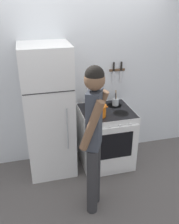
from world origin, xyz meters
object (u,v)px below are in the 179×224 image
object	(u,v)px
stove_range	(106,137)
person	(94,135)
utensil_jar	(115,102)
dutch_oven_pot	(98,111)
tea_kettle	(94,104)
refrigerator	(49,113)

from	to	relation	value
stove_range	person	world-z (taller)	person
stove_range	person	distance (m)	1.07
utensil_jar	dutch_oven_pot	bearing A→B (deg)	-141.12
stove_range	tea_kettle	bearing A→B (deg)	132.90
refrigerator	tea_kettle	size ratio (longest dim) A/B	8.00
refrigerator	dutch_oven_pot	bearing A→B (deg)	-15.82
utensil_jar	person	bearing A→B (deg)	-121.73
refrigerator	utensil_jar	world-z (taller)	refrigerator
dutch_oven_pot	person	bearing A→B (deg)	-109.86
stove_range	dutch_oven_pot	size ratio (longest dim) A/B	3.31
tea_kettle	stove_range	bearing A→B (deg)	-47.10
tea_kettle	utensil_jar	distance (m)	0.34
stove_range	tea_kettle	size ratio (longest dim) A/B	3.83
stove_range	person	size ratio (longest dim) A/B	0.50
refrigerator	tea_kettle	xyz separation A→B (m)	(0.66, 0.09, 0.02)
dutch_oven_pot	tea_kettle	bearing A→B (deg)	87.27
stove_range	utensil_jar	bearing A→B (deg)	42.83
dutch_oven_pot	refrigerator	bearing A→B (deg)	164.18
dutch_oven_pot	tea_kettle	xyz separation A→B (m)	(0.01, 0.28, -0.02)
person	stove_range	bearing A→B (deg)	-0.76
refrigerator	stove_range	world-z (taller)	refrigerator
stove_range	utensil_jar	xyz separation A→B (m)	(0.19, 0.17, 0.49)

